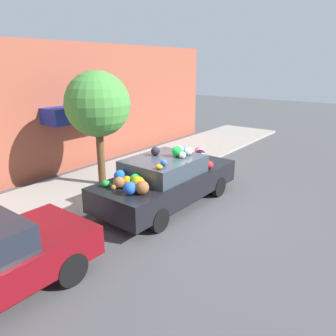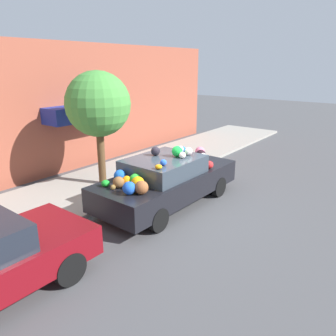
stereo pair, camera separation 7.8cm
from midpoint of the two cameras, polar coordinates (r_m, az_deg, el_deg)
ground_plane at (r=9.54m, az=-0.32°, el=-6.19°), size 60.00×60.00×0.00m
sidewalk_curb at (r=11.25m, az=-11.34°, el=-2.47°), size 24.00×3.20×0.11m
building_facade at (r=12.45m, az=-18.86°, el=9.59°), size 18.00×1.20×4.63m
street_tree at (r=10.41m, az=-12.40°, el=10.70°), size 2.01×2.01×3.59m
fire_hydrant at (r=11.58m, az=-2.31°, el=0.55°), size 0.20×0.20×0.70m
art_car at (r=9.21m, az=-0.43°, el=-2.01°), size 4.61×1.93×1.72m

